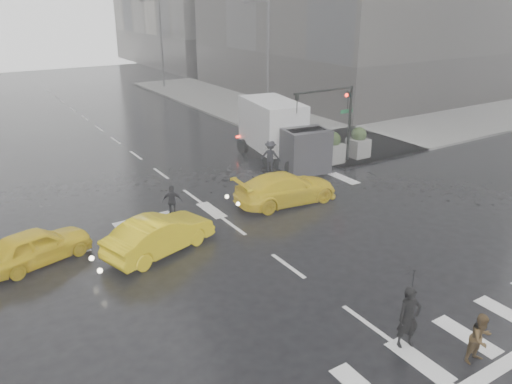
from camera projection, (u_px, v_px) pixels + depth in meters
ground at (288, 266)px, 18.06m from camera, size 120.00×120.00×0.00m
sidewalk_ne at (355, 113)px, 41.50m from camera, size 35.00×35.00×0.15m
road_markings at (288, 266)px, 18.05m from camera, size 18.00×48.00×0.01m
traffic_signal_pole at (337, 110)px, 27.66m from camera, size 4.45×0.42×4.50m
street_lamp_near at (266, 59)px, 35.82m from camera, size 2.15×0.22×9.00m
street_lamp_far at (160, 40)px, 51.56m from camera, size 2.15×0.22×9.00m
planter_west at (305, 154)px, 27.63m from camera, size 1.10×1.10×1.80m
planter_mid at (332, 148)px, 28.63m from camera, size 1.10×1.10×1.80m
planter_east at (358, 143)px, 29.62m from camera, size 1.10×1.10×1.80m
pedestrian_black at (411, 297)px, 13.38m from camera, size 1.22×1.23×2.43m
pedestrian_brown at (481, 338)px, 13.09m from camera, size 0.75×0.61×1.45m
pedestrian_far_a at (172, 201)px, 21.85m from camera, size 1.01×0.88×1.48m
pedestrian_far_b at (270, 156)px, 27.55m from camera, size 1.26×1.26×1.77m
taxi_front at (36, 246)px, 18.07m from camera, size 4.17×2.54×1.33m
taxi_mid at (160, 235)px, 18.81m from camera, size 4.65×2.78×1.45m
taxi_rear at (286, 188)px, 23.36m from camera, size 4.56×2.38×1.45m
box_truck at (281, 131)px, 28.82m from camera, size 2.45×6.53×3.47m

